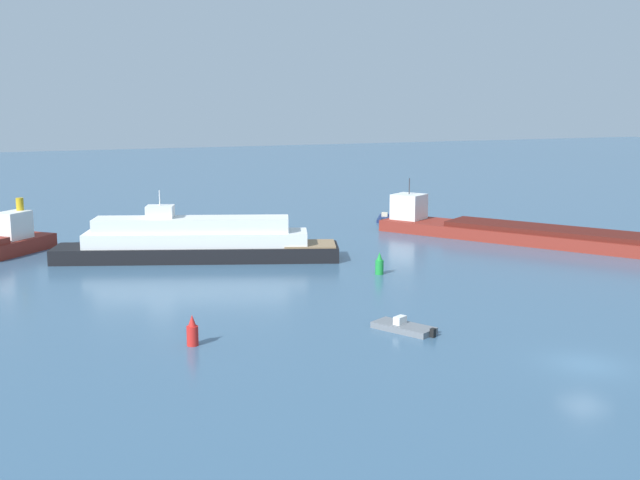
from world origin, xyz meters
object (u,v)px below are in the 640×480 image
tugboat (11,240)px  white_riverboat (196,242)px  channel_buoy_green (379,265)px  fishing_skiff (404,327)px  small_motorboat (384,218)px  cargo_barge (565,237)px  channel_buoy_red (192,332)px

tugboat → white_riverboat: white_riverboat is taller
channel_buoy_green → fishing_skiff: bearing=-111.8°
small_motorboat → fishing_skiff: bearing=-116.1°
small_motorboat → channel_buoy_green: (-14.31, -26.42, 0.60)m
cargo_barge → channel_buoy_red: bearing=-157.9°
tugboat → channel_buoy_green: (28.11, -21.54, -0.54)m
white_riverboat → tugboat: bearing=147.6°
channel_buoy_red → fishing_skiff: bearing=-9.9°
small_motorboat → channel_buoy_red: (-33.50, -39.30, 0.60)m
cargo_barge → channel_buoy_red: size_ratio=20.02×
fishing_skiff → cargo_barge: 35.03m
tugboat → white_riverboat: size_ratio=0.33×
cargo_barge → channel_buoy_green: (-23.05, -4.30, -0.09)m
tugboat → small_motorboat: 42.72m
tugboat → small_motorboat: size_ratio=1.65×
small_motorboat → tugboat: bearing=-173.4°
fishing_skiff → tugboat: tugboat is taller
cargo_barge → channel_buoy_red: cargo_barge is taller
white_riverboat → channel_buoy_red: size_ratio=13.49×
tugboat → small_motorboat: tugboat is taller
fishing_skiff → small_motorboat: fishing_skiff is taller
tugboat → small_motorboat: (42.42, 4.88, -1.13)m
cargo_barge → white_riverboat: 36.52m
tugboat → channel_buoy_red: bearing=-75.5°
fishing_skiff → small_motorboat: 46.32m
small_motorboat → channel_buoy_red: size_ratio=2.70×
fishing_skiff → cargo_barge: bearing=33.8°
white_riverboat → channel_buoy_red: white_riverboat is taller
channel_buoy_red → channel_buoy_green: (19.19, 12.87, 0.00)m
white_riverboat → channel_buoy_red: (-6.51, -24.64, -0.90)m
fishing_skiff → channel_buoy_green: 16.35m
cargo_barge → small_motorboat: 23.80m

